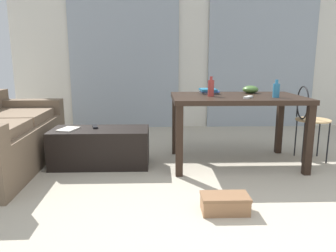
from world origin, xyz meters
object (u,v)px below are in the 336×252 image
(tv_remote_primary, at_px, (95,127))
(shoebox, at_px, (225,203))
(craft_table, at_px, (236,104))
(book_stack, at_px, (209,91))
(wire_chair, at_px, (308,114))
(tv_remote_on_table, at_px, (248,97))
(magazine, at_px, (68,129))
(coffee_table, at_px, (101,147))
(bowl, at_px, (251,89))
(bottle_near, at_px, (276,90))
(bottle_far, at_px, (211,88))

(tv_remote_primary, distance_m, shoebox, 1.75)
(craft_table, distance_m, book_stack, 0.37)
(craft_table, relative_size, tv_remote_primary, 8.28)
(wire_chair, relative_size, tv_remote_on_table, 4.93)
(magazine, bearing_deg, book_stack, 26.89)
(tv_remote_primary, distance_m, magazine, 0.28)
(wire_chair, height_order, book_stack, wire_chair)
(coffee_table, bearing_deg, wire_chair, 3.30)
(bowl, relative_size, book_stack, 0.81)
(bowl, bearing_deg, tv_remote_primary, -173.32)
(book_stack, height_order, shoebox, book_stack)
(wire_chair, distance_m, bowl, 0.70)
(tv_remote_on_table, distance_m, shoebox, 1.25)
(bottle_near, bearing_deg, tv_remote_on_table, -172.48)
(tv_remote_on_table, xyz_separation_m, shoebox, (-0.41, -0.96, -0.70))
(coffee_table, bearing_deg, tv_remote_on_table, -7.29)
(coffee_table, bearing_deg, tv_remote_primary, 131.16)
(shoebox, bearing_deg, tv_remote_on_table, 66.80)
(bottle_far, xyz_separation_m, tv_remote_primary, (-1.26, 0.11, -0.43))
(book_stack, relative_size, shoebox, 0.62)
(bottle_near, distance_m, tv_remote_primary, 1.97)
(book_stack, bearing_deg, shoebox, -93.15)
(craft_table, height_order, tv_remote_on_table, tv_remote_on_table)
(book_stack, height_order, tv_remote_primary, book_stack)
(tv_remote_on_table, bearing_deg, magazine, -152.45)
(coffee_table, height_order, wire_chair, wire_chair)
(craft_table, height_order, bottle_near, bottle_near)
(bottle_far, relative_size, tv_remote_primary, 1.25)
(book_stack, bearing_deg, magazine, -169.69)
(tv_remote_primary, height_order, shoebox, tv_remote_primary)
(coffee_table, xyz_separation_m, magazine, (-0.33, -0.03, 0.21))
(craft_table, height_order, shoebox, craft_table)
(craft_table, height_order, bottle_far, bottle_far)
(tv_remote_on_table, xyz_separation_m, magazine, (-1.87, 0.16, -0.35))
(craft_table, xyz_separation_m, tv_remote_primary, (-1.55, 0.05, -0.25))
(shoebox, bearing_deg, coffee_table, 134.51)
(bottle_far, bearing_deg, bowl, 31.57)
(bowl, relative_size, tv_remote_on_table, 1.04)
(magazine, bearing_deg, bottle_far, 16.59)
(tv_remote_on_table, distance_m, tv_remote_primary, 1.67)
(coffee_table, height_order, shoebox, coffee_table)
(bottle_near, height_order, magazine, bottle_near)
(bottle_near, bearing_deg, book_stack, 147.27)
(bowl, relative_size, shoebox, 0.50)
(bottle_far, bearing_deg, tv_remote_on_table, -25.04)
(craft_table, distance_m, wire_chair, 0.87)
(bottle_near, height_order, tv_remote_primary, bottle_near)
(book_stack, distance_m, magazine, 1.61)
(craft_table, height_order, bowl, bowl)
(craft_table, xyz_separation_m, bowl, (0.22, 0.26, 0.14))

